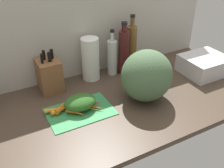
% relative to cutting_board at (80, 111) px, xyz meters
% --- Properties ---
extents(ground_plane, '(1.70, 0.80, 0.03)m').
position_rel_cutting_board_xyz_m(ground_plane, '(0.24, 0.00, -0.02)').
color(ground_plane, '#47382B').
extents(wall_back, '(1.70, 0.03, 0.60)m').
position_rel_cutting_board_xyz_m(wall_back, '(0.24, 0.39, 0.30)').
color(wall_back, '#BCB7AD').
rests_on(wall_back, ground_plane).
extents(cutting_board, '(0.34, 0.23, 0.01)m').
position_rel_cutting_board_xyz_m(cutting_board, '(0.00, 0.00, 0.00)').
color(cutting_board, '#338C4C').
rests_on(cutting_board, ground_plane).
extents(carrot_0, '(0.13, 0.05, 0.02)m').
position_rel_cutting_board_xyz_m(carrot_0, '(-0.10, 0.06, 0.02)').
color(carrot_0, orange).
rests_on(carrot_0, cutting_board).
extents(carrot_1, '(0.12, 0.08, 0.03)m').
position_rel_cutting_board_xyz_m(carrot_1, '(0.07, 0.02, 0.02)').
color(carrot_1, red).
rests_on(carrot_1, cutting_board).
extents(carrot_2, '(0.13, 0.04, 0.03)m').
position_rel_cutting_board_xyz_m(carrot_2, '(-0.08, 0.04, 0.02)').
color(carrot_2, orange).
rests_on(carrot_2, cutting_board).
extents(carrot_3, '(0.16, 0.12, 0.03)m').
position_rel_cutting_board_xyz_m(carrot_3, '(-0.05, 0.07, 0.02)').
color(carrot_3, orange).
rests_on(carrot_3, cutting_board).
extents(carrot_4, '(0.09, 0.10, 0.02)m').
position_rel_cutting_board_xyz_m(carrot_4, '(-0.03, -0.02, 0.02)').
color(carrot_4, orange).
rests_on(carrot_4, cutting_board).
extents(carrot_5, '(0.13, 0.03, 0.02)m').
position_rel_cutting_board_xyz_m(carrot_5, '(0.05, -0.01, 0.02)').
color(carrot_5, red).
rests_on(carrot_5, cutting_board).
extents(carrot_6, '(0.11, 0.11, 0.02)m').
position_rel_cutting_board_xyz_m(carrot_6, '(0.07, -0.01, 0.01)').
color(carrot_6, orange).
rests_on(carrot_6, cutting_board).
extents(carrot_7, '(0.12, 0.13, 0.02)m').
position_rel_cutting_board_xyz_m(carrot_7, '(0.03, 0.00, 0.01)').
color(carrot_7, orange).
rests_on(carrot_7, cutting_board).
extents(carrot_greens_pile, '(0.17, 0.13, 0.07)m').
position_rel_cutting_board_xyz_m(carrot_greens_pile, '(0.01, 0.02, 0.04)').
color(carrot_greens_pile, '#2D6023').
rests_on(carrot_greens_pile, cutting_board).
extents(winter_squash, '(0.28, 0.27, 0.29)m').
position_rel_cutting_board_xyz_m(winter_squash, '(0.37, -0.05, 0.14)').
color(winter_squash, '#4C6B47').
rests_on(winter_squash, ground_plane).
extents(knife_block, '(0.12, 0.15, 0.24)m').
position_rel_cutting_board_xyz_m(knife_block, '(-0.07, 0.29, 0.09)').
color(knife_block, brown).
rests_on(knife_block, ground_plane).
extents(paper_towel_roll, '(0.11, 0.11, 0.27)m').
position_rel_cutting_board_xyz_m(paper_towel_roll, '(0.20, 0.30, 0.13)').
color(paper_towel_roll, white).
rests_on(paper_towel_roll, ground_plane).
extents(bottle_0, '(0.06, 0.06, 0.30)m').
position_rel_cutting_board_xyz_m(bottle_0, '(0.34, 0.29, 0.12)').
color(bottle_0, silver).
rests_on(bottle_0, ground_plane).
extents(bottle_1, '(0.07, 0.07, 0.34)m').
position_rel_cutting_board_xyz_m(bottle_1, '(0.42, 0.27, 0.14)').
color(bottle_1, '#471919').
rests_on(bottle_1, ground_plane).
extents(bottle_2, '(0.07, 0.07, 0.36)m').
position_rel_cutting_board_xyz_m(bottle_2, '(0.50, 0.30, 0.15)').
color(bottle_2, brown).
rests_on(bottle_2, ground_plane).
extents(dish_rack, '(0.28, 0.24, 0.11)m').
position_rel_cutting_board_xyz_m(dish_rack, '(0.88, 0.01, 0.05)').
color(dish_rack, silver).
rests_on(dish_rack, ground_plane).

